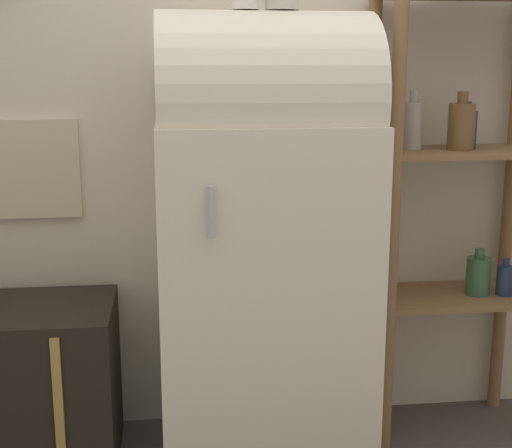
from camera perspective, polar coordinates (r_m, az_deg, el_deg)
wall_back at (r=2.72m, az=-0.45°, el=11.48°), size 7.00×0.09×2.70m
refrigerator at (r=2.47m, az=0.56°, el=-1.14°), size 0.72×0.63×1.58m
suitcase_trunk at (r=2.71m, az=-19.11°, el=-12.25°), size 0.74×0.47×0.59m
shelf_unit at (r=2.73m, az=15.76°, el=2.53°), size 0.62×0.35×1.66m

